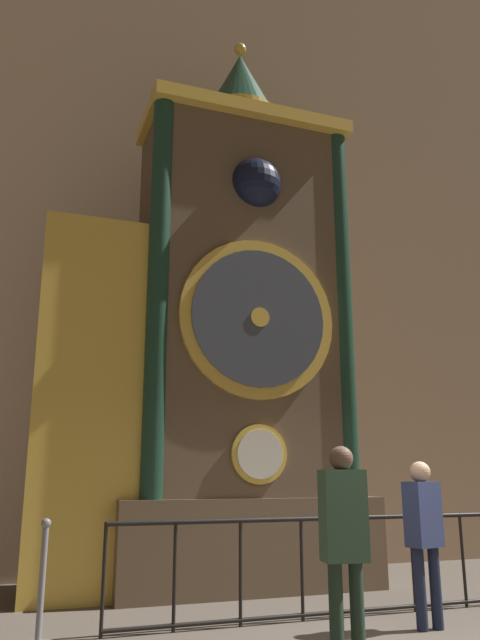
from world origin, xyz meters
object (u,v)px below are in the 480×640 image
at_px(visitor_near, 344,534).
at_px(visitor_far, 424,526).
at_px(clock_tower, 214,339).
at_px(stanchion_post, 40,604).

height_order(visitor_near, visitor_far, visitor_near).
bearing_deg(clock_tower, visitor_near, -91.68).
bearing_deg(stanchion_post, clock_tower, 43.39).
distance_m(clock_tower, visitor_far, 3.91).
relative_size(visitor_near, visitor_far, 1.06).
relative_size(visitor_near, stanchion_post, 1.57).
bearing_deg(visitor_far, stanchion_post, 156.25).
relative_size(clock_tower, visitor_far, 5.26).
bearing_deg(visitor_near, visitor_far, 43.64).
xyz_separation_m(clock_tower, stanchion_post, (-2.26, -2.13, -2.99)).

